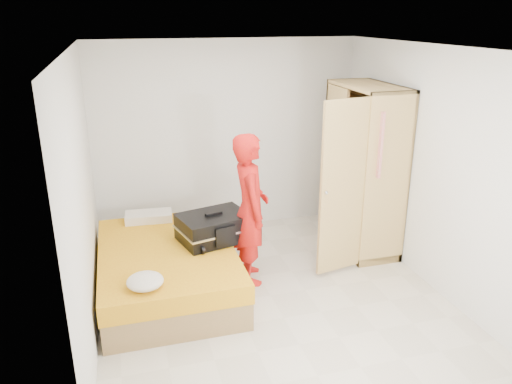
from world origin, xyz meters
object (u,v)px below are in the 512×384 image
object	(u,v)px
suitcase	(214,227)
round_cushion	(145,281)
wardrobe	(362,174)
person	(250,209)
bed	(168,269)

from	to	relation	value
suitcase	round_cushion	bearing A→B (deg)	-148.87
wardrobe	person	distance (m)	1.62
bed	wardrobe	xyz separation A→B (m)	(2.50, 0.42, 0.75)
bed	round_cushion	distance (m)	0.87
bed	person	xyz separation A→B (m)	(0.94, 0.01, 0.60)
suitcase	round_cushion	xyz separation A→B (m)	(-0.82, -0.85, -0.08)
round_cushion	bed	bearing A→B (deg)	70.17
wardrobe	round_cushion	world-z (taller)	wardrobe
wardrobe	person	xyz separation A→B (m)	(-1.56, -0.42, -0.14)
person	suitcase	bearing A→B (deg)	83.58
wardrobe	person	size ratio (longest dim) A/B	1.23
bed	suitcase	world-z (taller)	suitcase
wardrobe	suitcase	bearing A→B (deg)	-170.38
wardrobe	round_cushion	bearing A→B (deg)	-156.97
suitcase	round_cushion	distance (m)	1.18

